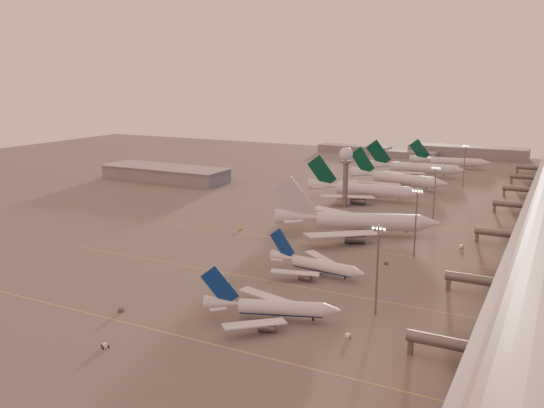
% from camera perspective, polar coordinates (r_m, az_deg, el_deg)
% --- Properties ---
extents(ground, '(700.00, 700.00, 0.00)m').
position_cam_1_polar(ground, '(184.70, -7.40, -7.52)').
color(ground, '#514F4F').
rests_on(ground, ground).
extents(taxiway_markings, '(180.00, 185.25, 0.02)m').
position_cam_1_polar(taxiway_markings, '(219.26, 7.55, -4.27)').
color(taxiway_markings, gold).
rests_on(taxiway_markings, ground).
extents(hangar, '(82.00, 27.00, 8.50)m').
position_cam_1_polar(hangar, '(362.36, -10.52, 3.02)').
color(hangar, slate).
rests_on(hangar, ground).
extents(radar_tower, '(6.40, 6.40, 31.10)m').
position_cam_1_polar(radar_tower, '(281.83, 7.33, 3.87)').
color(radar_tower, slate).
rests_on(radar_tower, ground).
extents(mast_a, '(3.60, 0.56, 25.00)m').
position_cam_1_polar(mast_a, '(156.08, 10.38, -6.09)').
color(mast_a, slate).
rests_on(mast_a, ground).
extents(mast_b, '(3.60, 0.56, 25.00)m').
position_cam_1_polar(mast_b, '(208.02, 14.06, -1.55)').
color(mast_b, slate).
rests_on(mast_b, ground).
extents(mast_c, '(3.60, 0.56, 25.00)m').
position_cam_1_polar(mast_c, '(261.62, 15.81, 1.21)').
color(mast_c, slate).
rests_on(mast_c, ground).
extents(mast_d, '(3.60, 0.56, 25.00)m').
position_cam_1_polar(mast_d, '(349.45, 18.52, 3.80)').
color(mast_d, slate).
rests_on(mast_d, ground).
extents(distant_horizon, '(165.00, 37.50, 9.00)m').
position_cam_1_polar(distant_horizon, '(480.85, 15.47, 5.05)').
color(distant_horizon, slate).
rests_on(distant_horizon, ground).
extents(narrowbody_near, '(35.61, 27.91, 14.49)m').
position_cam_1_polar(narrowbody_near, '(154.00, -0.06, -10.43)').
color(narrowbody_near, silver).
rests_on(narrowbody_near, ground).
extents(narrowbody_mid, '(34.81, 27.68, 13.61)m').
position_cam_1_polar(narrowbody_mid, '(187.96, 4.39, -6.20)').
color(narrowbody_mid, silver).
rests_on(narrowbody_mid, ground).
extents(widebody_white, '(64.22, 50.58, 23.59)m').
position_cam_1_polar(widebody_white, '(236.08, 8.39, -2.04)').
color(widebody_white, silver).
rests_on(widebody_white, ground).
extents(greentail_a, '(61.64, 49.58, 22.40)m').
position_cam_1_polar(greentail_a, '(302.74, 9.18, 1.14)').
color(greentail_a, silver).
rests_on(greentail_a, ground).
extents(greentail_b, '(60.36, 48.29, 22.14)m').
position_cam_1_polar(greentail_b, '(339.80, 12.31, 2.25)').
color(greentail_b, silver).
rests_on(greentail_b, ground).
extents(greentail_c, '(62.70, 50.41, 22.80)m').
position_cam_1_polar(greentail_c, '(381.16, 13.95, 3.28)').
color(greentail_c, silver).
rests_on(greentail_c, ground).
extents(greentail_d, '(55.02, 44.13, 20.07)m').
position_cam_1_polar(greentail_d, '(420.18, 17.19, 3.86)').
color(greentail_d, silver).
rests_on(greentail_d, ground).
extents(gsv_truck_a, '(6.61, 4.33, 2.51)m').
position_cam_1_polar(gsv_truck_a, '(164.80, -14.60, -9.90)').
color(gsv_truck_a, '#535658').
rests_on(gsv_truck_a, ground).
extents(gsv_tug_near, '(3.68, 4.08, 1.00)m').
position_cam_1_polar(gsv_tug_near, '(146.08, -16.21, -13.34)').
color(gsv_tug_near, white).
rests_on(gsv_tug_near, ground).
extents(gsv_catering_a, '(5.26, 3.55, 3.96)m').
position_cam_1_polar(gsv_catering_a, '(145.96, 7.63, -12.31)').
color(gsv_catering_a, white).
rests_on(gsv_catering_a, ground).
extents(gsv_tug_mid, '(3.40, 3.44, 0.86)m').
position_cam_1_polar(gsv_tug_mid, '(180.85, -4.45, -7.74)').
color(gsv_tug_mid, yellow).
rests_on(gsv_tug_mid, ground).
extents(gsv_truck_b, '(5.57, 3.77, 2.12)m').
position_cam_1_polar(gsv_truck_b, '(201.31, 11.32, -5.63)').
color(gsv_truck_b, '#535658').
rests_on(gsv_truck_b, ground).
extents(gsv_truck_c, '(6.06, 3.79, 2.30)m').
position_cam_1_polar(gsv_truck_c, '(241.38, -3.09, -2.32)').
color(gsv_truck_c, yellow).
rests_on(gsv_truck_c, ground).
extents(gsv_catering_b, '(5.88, 3.94, 4.43)m').
position_cam_1_polar(gsv_catering_b, '(227.23, 18.32, -3.63)').
color(gsv_catering_b, white).
rests_on(gsv_catering_b, ground).
extents(gsv_tug_far, '(4.02, 4.22, 1.04)m').
position_cam_1_polar(gsv_tug_far, '(257.70, 5.37, -1.54)').
color(gsv_tug_far, white).
rests_on(gsv_tug_far, ground).
extents(gsv_truck_d, '(4.23, 6.19, 2.36)m').
position_cam_1_polar(gsv_truck_d, '(289.91, 3.34, 0.22)').
color(gsv_truck_d, white).
rests_on(gsv_truck_d, ground).
extents(gsv_tug_hangar, '(3.57, 2.89, 0.88)m').
position_cam_1_polar(gsv_tug_hangar, '(313.26, 15.83, 0.55)').
color(gsv_tug_hangar, yellow).
rests_on(gsv_tug_hangar, ground).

